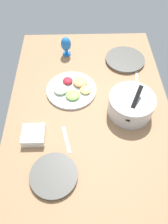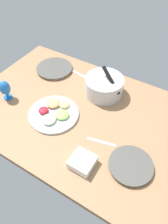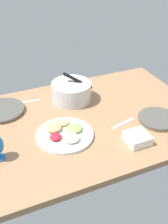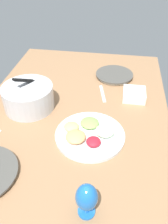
# 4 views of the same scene
# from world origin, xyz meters

# --- Properties ---
(ground_plane) EXTENTS (1.60, 1.04, 0.04)m
(ground_plane) POSITION_xyz_m (0.00, 0.00, -0.02)
(ground_plane) COLOR #99704C
(dinner_plate_right) EXTENTS (0.25, 0.25, 0.02)m
(dinner_plate_right) POSITION_xyz_m (0.44, -0.20, 0.01)
(dinner_plate_right) COLOR silver
(dinner_plate_right) RESTS_ON ground_plane
(mixing_bowl) EXTENTS (0.28, 0.28, 0.20)m
(mixing_bowl) POSITION_xyz_m (0.03, 0.25, 0.07)
(mixing_bowl) COLOR silver
(mixing_bowl) RESTS_ON ground_plane
(fruit_platter) EXTENTS (0.34, 0.34, 0.05)m
(fruit_platter) POSITION_xyz_m (-0.15, -0.11, 0.02)
(fruit_platter) COLOR silver
(fruit_platter) RESTS_ON ground_plane
(hurricane_glass_blue) EXTENTS (0.08, 0.08, 0.15)m
(hurricane_glass_blue) POSITION_xyz_m (-0.54, -0.16, 0.09)
(hurricane_glass_blue) COLOR blue
(hurricane_glass_blue) RESTS_ON ground_plane
(square_bowl_white) EXTENTS (0.13, 0.13, 0.05)m
(square_bowl_white) POSITION_xyz_m (0.21, -0.33, 0.03)
(square_bowl_white) COLOR white
(square_bowl_white) RESTS_ON ground_plane
(fork_by_right_plate) EXTENTS (0.18, 0.06, 0.01)m
(fork_by_right_plate) POSITION_xyz_m (0.23, -0.14, 0.00)
(fork_by_right_plate) COLOR silver
(fork_by_right_plate) RESTS_ON ground_plane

